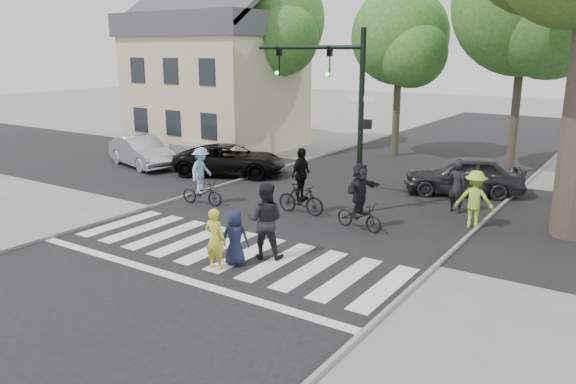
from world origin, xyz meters
name	(u,v)px	position (x,y,z in m)	size (l,w,h in m)	color
ground	(208,262)	(0.00, 0.00, 0.00)	(120.00, 120.00, 0.00)	gray
road_stem	(309,216)	(0.00, 5.00, 0.01)	(10.00, 70.00, 0.01)	black
road_cross	(351,196)	(0.00, 8.00, 0.01)	(70.00, 10.00, 0.01)	black
curb_left	(195,193)	(-5.05, 5.00, 0.05)	(0.10, 70.00, 0.10)	gray
curb_right	(462,242)	(5.05, 5.00, 0.05)	(0.10, 70.00, 0.10)	gray
crosswalk	(224,254)	(0.00, 0.66, 0.01)	(10.00, 3.85, 0.01)	silver
traffic_signal	(338,94)	(0.35, 6.20, 3.90)	(4.45, 0.29, 6.00)	black
bg_tree_0	(209,36)	(-13.74, 16.00, 6.14)	(5.46, 5.20, 8.97)	brown
bg_tree_1	(273,24)	(-8.70, 15.48, 6.65)	(6.09, 5.80, 9.80)	brown
bg_tree_2	(403,40)	(-1.76, 16.62, 5.78)	(5.04, 4.80, 8.40)	brown
bg_tree_3	(532,9)	(4.31, 15.27, 6.94)	(6.30, 6.00, 10.20)	brown
house	(217,78)	(-11.49, 13.98, 3.80)	(8.40, 8.10, 8.82)	beige
pedestrian_woman	(215,239)	(0.49, -0.24, 0.78)	(0.57, 0.37, 1.57)	gold
pedestrian_child	(235,238)	(0.72, 0.26, 0.72)	(0.70, 0.46, 1.43)	#191D3C
pedestrian_adult	(265,221)	(1.05, 1.10, 1.01)	(0.98, 0.77, 2.02)	black
cyclist_left	(202,180)	(-3.87, 4.11, 0.89)	(1.67, 1.12, 2.04)	black
cyclist_mid	(301,187)	(-0.35, 5.05, 0.92)	(1.72, 1.05, 2.23)	black
cyclist_right	(360,200)	(2.03, 4.61, 0.92)	(1.70, 1.57, 2.06)	black
car_suv	(230,160)	(-6.13, 8.47, 0.67)	(2.22, 4.82, 1.34)	black
car_silver	(141,152)	(-10.77, 7.60, 0.71)	(1.50, 4.30, 1.42)	#AFB1B5
car_grey	(463,175)	(3.35, 10.69, 0.74)	(1.75, 4.35, 1.48)	#2C2D30
bystander_hivis	(475,199)	(4.87, 6.72, 0.89)	(1.15, 0.66, 1.79)	#A5D139
bystander_dark	(457,186)	(3.91, 8.09, 0.90)	(0.66, 0.43, 1.80)	black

